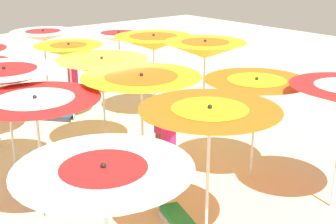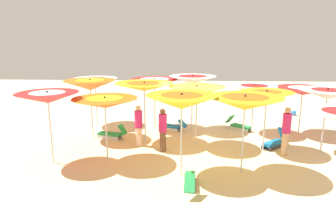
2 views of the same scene
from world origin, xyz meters
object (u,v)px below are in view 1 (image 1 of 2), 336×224
(beach_umbrella_2, at_px, (5,78))
(beach_umbrella_4, at_px, (104,182))
(beach_umbrella_10, at_px, (119,37))
(beach_umbrella_11, at_px, (154,43))
(lounger_1, at_px, (53,112))
(beach_umbrella_12, at_px, (205,50))
(beach_umbrella_13, at_px, (256,87))
(beach_umbrella_7, at_px, (102,66))
(lounger_2, at_px, (46,187))
(beach_umbrella_6, at_px, (69,51))
(lounger_3, at_px, (218,117))
(beach_umbrella_3, at_px, (36,108))
(beach_umbrella_9, at_px, (209,121))
(lounger_4, at_px, (177,216))
(beachgoer_2, at_px, (169,148))
(beachgoer_0, at_px, (73,84))
(beach_umbrella_8, at_px, (142,84))
(beachgoer_1, at_px, (160,128))
(beach_umbrella_5, at_px, (43,36))

(beach_umbrella_2, relative_size, beach_umbrella_4, 1.08)
(beach_umbrella_10, bearing_deg, beach_umbrella_11, 78.18)
(beach_umbrella_10, xyz_separation_m, lounger_1, (2.99, 0.93, -1.76))
(beach_umbrella_12, relative_size, beach_umbrella_13, 1.14)
(beach_umbrella_7, xyz_separation_m, lounger_2, (2.03, 1.03, -1.97))
(beach_umbrella_6, height_order, beach_umbrella_10, beach_umbrella_6)
(lounger_2, bearing_deg, beach_umbrella_2, -140.47)
(beach_umbrella_10, relative_size, lounger_3, 1.56)
(beach_umbrella_2, distance_m, beach_umbrella_10, 6.71)
(beach_umbrella_3, height_order, beach_umbrella_9, beach_umbrella_9)
(beach_umbrella_3, relative_size, beach_umbrella_4, 1.02)
(beach_umbrella_10, xyz_separation_m, lounger_4, (3.75, 7.47, -1.78))
(beach_umbrella_13, bearing_deg, lounger_2, -28.49)
(lounger_4, bearing_deg, lounger_2, -135.74)
(beach_umbrella_10, relative_size, beachgoer_2, 1.36)
(beachgoer_0, bearing_deg, lounger_4, -141.11)
(beach_umbrella_8, bearing_deg, beachgoer_0, -103.12)
(beach_umbrella_7, distance_m, beachgoer_0, 3.51)
(beach_umbrella_4, height_order, beachgoer_0, beach_umbrella_4)
(beach_umbrella_7, distance_m, lounger_3, 4.08)
(lounger_4, bearing_deg, beach_umbrella_6, -175.06)
(beachgoer_1, height_order, beachgoer_2, beachgoer_1)
(beach_umbrella_12, bearing_deg, beachgoer_2, 33.11)
(beach_umbrella_12, bearing_deg, beach_umbrella_7, -11.52)
(beach_umbrella_6, xyz_separation_m, lounger_3, (-3.11, 2.80, -1.88))
(beachgoer_1, bearing_deg, beach_umbrella_12, 38.84)
(beach_umbrella_6, xyz_separation_m, beachgoer_1, (-0.26, 3.75, -1.24))
(beach_umbrella_2, height_order, lounger_4, beach_umbrella_2)
(lounger_2, height_order, beachgoer_0, beachgoer_0)
(beach_umbrella_7, distance_m, beach_umbrella_8, 2.07)
(beach_umbrella_12, distance_m, lounger_4, 4.96)
(beach_umbrella_6, bearing_deg, beach_umbrella_2, 43.77)
(beach_umbrella_4, height_order, beachgoer_2, beach_umbrella_4)
(beach_umbrella_4, height_order, lounger_1, beach_umbrella_4)
(beachgoer_0, distance_m, beachgoer_2, 5.43)
(beach_umbrella_9, bearing_deg, beach_umbrella_12, -132.87)
(lounger_4, bearing_deg, beachgoer_2, 162.01)
(beach_umbrella_4, bearing_deg, beach_umbrella_12, -143.24)
(beach_umbrella_13, xyz_separation_m, lounger_3, (-1.82, -2.79, -1.83))
(beach_umbrella_5, bearing_deg, beach_umbrella_8, 81.36)
(lounger_2, bearing_deg, beachgoer_0, 171.12)
(beach_umbrella_3, bearing_deg, beach_umbrella_10, -133.26)
(beach_umbrella_2, distance_m, lounger_4, 4.29)
(beach_umbrella_3, distance_m, lounger_2, 2.13)
(beach_umbrella_9, distance_m, beach_umbrella_12, 5.14)
(beach_umbrella_13, height_order, beachgoer_1, beach_umbrella_13)
(beachgoer_2, bearing_deg, beach_umbrella_4, 28.16)
(beach_umbrella_2, bearing_deg, beach_umbrella_7, -177.50)
(beach_umbrella_6, bearing_deg, beachgoer_2, 86.46)
(lounger_3, relative_size, beachgoer_1, 0.86)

